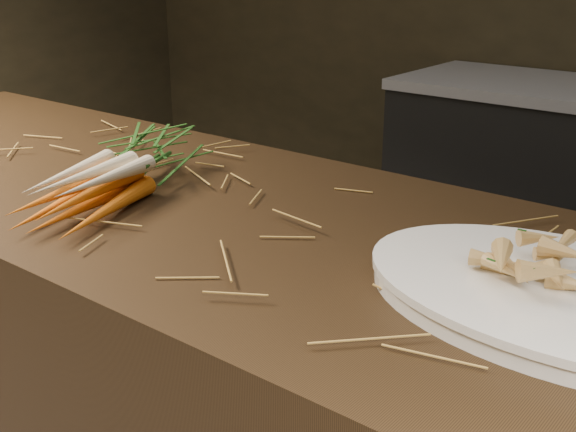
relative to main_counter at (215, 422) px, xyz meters
name	(u,v)px	position (x,y,z in m)	size (l,w,h in m)	color
main_counter	(215,422)	(0.00, 0.00, 0.00)	(2.40, 0.70, 0.90)	black
straw_bedding	(205,197)	(0.00, 0.00, 0.46)	(1.40, 0.60, 0.02)	#B08C40
root_veg_bunch	(133,168)	(-0.14, -0.04, 0.49)	(0.28, 0.50, 0.09)	#C85C15
serving_platter	(562,300)	(0.61, -0.01, 0.46)	(0.49, 0.33, 0.03)	white
roasted_veg_heap	(567,269)	(0.61, -0.01, 0.50)	(0.24, 0.17, 0.05)	#B99143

